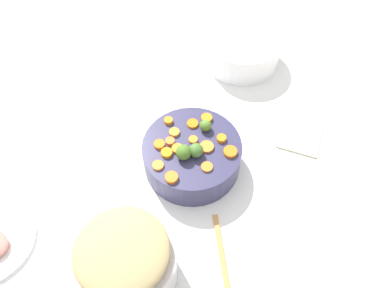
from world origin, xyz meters
TOP-DOWN VIEW (x-y plane):
  - tabletop at (0.00, 0.00)m, footprint 2.40×2.40m
  - serving_bowl_carrots at (0.03, -0.05)m, footprint 0.27×0.27m
  - metal_pot at (-0.25, 0.17)m, footprint 0.23×0.23m
  - stuffing_mound at (-0.25, 0.17)m, footprint 0.21×0.21m
  - carrot_slice_0 at (-0.05, -0.07)m, footprint 0.03×0.03m
  - carrot_slice_1 at (-0.02, -0.14)m, footprint 0.05×0.05m
  - carrot_slice_2 at (0.12, -0.00)m, footprint 0.03×0.03m
  - carrot_slice_3 at (0.03, -0.01)m, footprint 0.04×0.04m
  - carrot_slice_4 at (-0.01, 0.05)m, footprint 0.03×0.03m
  - carrot_slice_5 at (0.05, 0.01)m, footprint 0.03×0.03m
  - carrot_slice_6 at (0.10, -0.06)m, footprint 0.05×0.05m
  - carrot_slice_7 at (-0.06, 0.03)m, footprint 0.03×0.03m
  - carrot_slice_8 at (0.03, -0.13)m, footprint 0.03×0.03m
  - carrot_slice_9 at (0.08, -0.01)m, footprint 0.04×0.04m
  - carrot_slice_10 at (0.05, -0.05)m, footprint 0.04×0.04m
  - carrot_slice_11 at (0.05, 0.04)m, footprint 0.03×0.03m
  - carrot_slice_12 at (0.02, 0.02)m, footprint 0.04×0.04m
  - carrot_slice_13 at (0.02, -0.08)m, footprint 0.05×0.05m
  - carrot_slice_14 at (0.11, -0.11)m, footprint 0.04×0.04m
  - brussels_sprout_0 at (0.00, -0.05)m, footprint 0.04×0.04m
  - brussels_sprout_1 at (-0.00, -0.02)m, footprint 0.04×0.04m
  - brussels_sprout_2 at (0.08, -0.10)m, footprint 0.03×0.03m
  - casserole_dish at (0.42, -0.31)m, footprint 0.26×0.26m
  - dish_towel at (0.06, -0.40)m, footprint 0.19×0.18m

SIDE VIEW (x-z plane):
  - tabletop at x=0.00m, z-range 0.00..0.02m
  - dish_towel at x=0.06m, z-range 0.02..0.03m
  - serving_bowl_carrots at x=0.03m, z-range 0.02..0.11m
  - casserole_dish at x=0.42m, z-range 0.02..0.12m
  - metal_pot at x=-0.25m, z-range 0.02..0.17m
  - carrot_slice_0 at x=-0.05m, z-range 0.11..0.12m
  - carrot_slice_4 at x=-0.01m, z-range 0.11..0.12m
  - carrot_slice_6 at x=0.10m, z-range 0.11..0.12m
  - carrot_slice_10 at x=0.05m, z-range 0.11..0.12m
  - carrot_slice_13 at x=0.02m, z-range 0.11..0.12m
  - carrot_slice_9 at x=0.08m, z-range 0.11..0.12m
  - carrot_slice_3 at x=0.03m, z-range 0.11..0.12m
  - carrot_slice_11 at x=0.05m, z-range 0.11..0.12m
  - carrot_slice_1 at x=-0.02m, z-range 0.11..0.12m
  - carrot_slice_5 at x=0.05m, z-range 0.11..0.12m
  - carrot_slice_12 at x=0.02m, z-range 0.11..0.12m
  - carrot_slice_14 at x=0.11m, z-range 0.11..0.12m
  - carrot_slice_8 at x=0.03m, z-range 0.11..0.12m
  - carrot_slice_7 at x=-0.06m, z-range 0.11..0.13m
  - carrot_slice_2 at x=0.12m, z-range 0.11..0.13m
  - brussels_sprout_2 at x=0.08m, z-range 0.11..0.15m
  - brussels_sprout_0 at x=0.00m, z-range 0.11..0.15m
  - brussels_sprout_1 at x=0.00m, z-range 0.11..0.16m
  - stuffing_mound at x=-0.25m, z-range 0.17..0.22m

